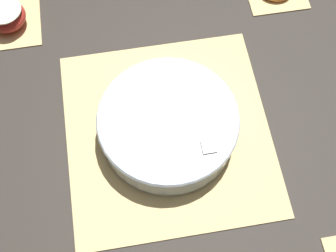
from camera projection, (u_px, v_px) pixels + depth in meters
The scene contains 5 objects.
ground_plane at pixel (168, 133), 0.93m from camera, with size 6.00×6.00×0.00m, color #2D2823.
bamboo_mat_center at pixel (168, 132), 0.93m from camera, with size 0.42×0.40×0.01m.
coaster_mat_far_right at pixel (10, 24), 1.04m from camera, with size 0.14×0.14×0.01m.
fruit_salad_bowl at pixel (168, 123), 0.90m from camera, with size 0.27×0.27×0.07m.
apple_half at pixel (6, 16), 1.02m from camera, with size 0.08×0.08×0.05m.
Camera 1 is at (-0.38, 0.06, 0.85)m, focal length 50.00 mm.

